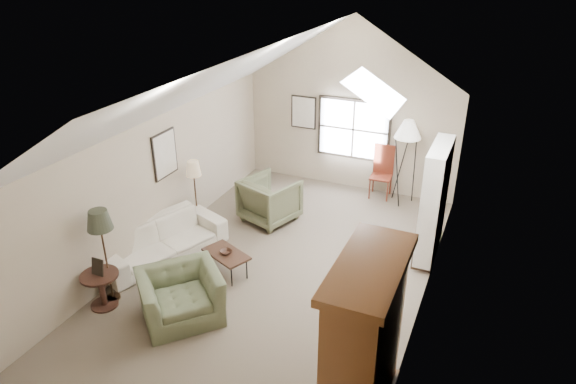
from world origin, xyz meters
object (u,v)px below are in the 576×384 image
at_px(armchair_far, 270,200).
at_px(side_table, 102,290).
at_px(armoire, 364,343).
at_px(coffee_table, 227,263).
at_px(side_chair, 381,173).
at_px(sofa, 162,240).
at_px(armchair_near, 181,296).

bearing_deg(armchair_far, side_table, 90.61).
distance_m(armoire, coffee_table, 3.68).
xyz_separation_m(armchair_far, side_table, (-1.23, -3.68, -0.17)).
xyz_separation_m(side_table, side_chair, (3.09, 5.71, 0.30)).
relative_size(armoire, armchair_far, 2.12).
bearing_deg(sofa, coffee_table, -70.34).
bearing_deg(sofa, armchair_near, -114.34).
height_order(armoire, armchair_far, armoire).
relative_size(sofa, armchair_far, 2.31).
height_order(armoire, armchair_near, armoire).
distance_m(side_table, side_chair, 6.50).
height_order(armoire, side_chair, armoire).
bearing_deg(sofa, side_table, -159.19).
distance_m(coffee_table, side_chair, 4.49).
height_order(armchair_near, armchair_far, armchair_far).
xyz_separation_m(sofa, side_chair, (3.09, 4.11, 0.25)).
bearing_deg(armoire, armchair_far, 127.74).
height_order(armchair_near, coffee_table, armchair_near).
bearing_deg(armchair_far, sofa, 78.50).
bearing_deg(side_table, side_chair, 61.62).
distance_m(armchair_far, side_table, 3.89).
bearing_deg(side_chair, armoire, -80.95).
distance_m(armchair_near, side_table, 1.35).
relative_size(armchair_far, side_chair, 0.86).
distance_m(armoire, side_chair, 6.26).
bearing_deg(armchair_far, armoire, 146.85).
height_order(armoire, sofa, armoire).
bearing_deg(side_table, armchair_far, 71.51).
distance_m(armoire, side_table, 4.47).
height_order(sofa, side_table, sofa).
height_order(sofa, armchair_near, armchair_near).
height_order(armchair_far, coffee_table, armchair_far).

